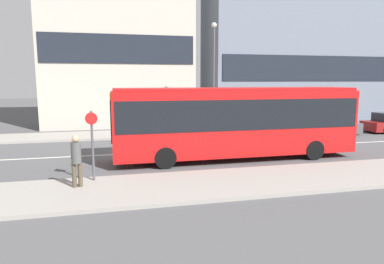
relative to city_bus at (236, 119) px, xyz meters
The scene contains 10 objects.
ground_plane 4.45m from the city_bus, 144.17° to the left, with size 120.00×120.00×0.00m, color #4F4F51.
sidewalk_near 5.43m from the city_bus, 129.41° to the right, with size 44.00×3.50×0.13m.
sidewalk_far 9.36m from the city_bus, 110.60° to the left, with size 44.00×3.50×0.13m.
lane_centerline 4.45m from the city_bus, 144.17° to the left, with size 41.80×0.16×0.01m.
apartment_block_right_tower 20.15m from the city_bus, 50.81° to the left, with size 18.29×5.81×17.69m.
city_bus is the anchor object (origin of this frame).
parked_car_0 10.59m from the city_bus, 32.02° to the left, with size 4.65×1.72×1.33m.
pedestrian_near_stop 7.91m from the city_bus, 154.68° to the right, with size 0.35×0.34×1.84m.
bus_stop_sign 7.12m from the city_bus, 158.05° to the right, with size 0.44×0.12×2.60m.
street_lamp 8.18m from the city_bus, 81.20° to the left, with size 0.36×0.36×7.61m.
Camera 1 is at (-2.65, -17.90, 3.86)m, focal length 32.00 mm.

